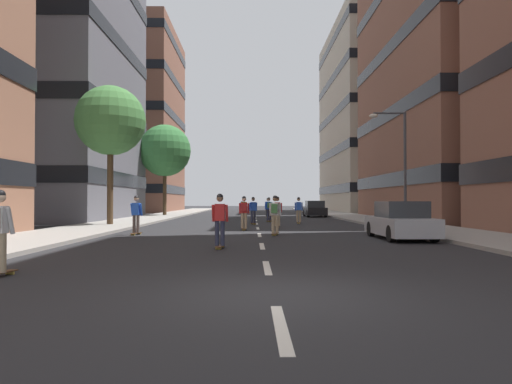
{
  "coord_description": "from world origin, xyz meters",
  "views": [
    {
      "loc": [
        -0.36,
        -7.71,
        1.56
      ],
      "look_at": [
        0.0,
        28.16,
        2.2
      ],
      "focal_mm": 32.42,
      "sensor_mm": 36.0,
      "label": 1
    }
  ],
  "objects_px": {
    "street_tree_mid": "(111,121)",
    "skater_1": "(243,205)",
    "parked_car_mid": "(400,222)",
    "street_tree_near": "(165,151)",
    "skater_6": "(244,206)",
    "skater_9": "(277,210)",
    "parked_car_near": "(315,209)",
    "skater_7": "(268,207)",
    "skater_5": "(244,211)",
    "skater_8": "(136,213)",
    "skater_10": "(253,209)",
    "skater_2": "(220,218)",
    "skater_4": "(299,209)",
    "streetlamp_right": "(399,155)",
    "skater_3": "(275,213)",
    "skater_11": "(269,208)"
  },
  "relations": [
    {
      "from": "streetlamp_right",
      "to": "skater_2",
      "type": "height_order",
      "value": "streetlamp_right"
    },
    {
      "from": "skater_10",
      "to": "skater_11",
      "type": "height_order",
      "value": "same"
    },
    {
      "from": "skater_3",
      "to": "skater_7",
      "type": "relative_size",
      "value": 1.0
    },
    {
      "from": "street_tree_mid",
      "to": "skater_7",
      "type": "bearing_deg",
      "value": 55.13
    },
    {
      "from": "street_tree_near",
      "to": "skater_7",
      "type": "bearing_deg",
      "value": -17.34
    },
    {
      "from": "skater_10",
      "to": "street_tree_mid",
      "type": "bearing_deg",
      "value": -165.96
    },
    {
      "from": "skater_7",
      "to": "skater_10",
      "type": "distance_m",
      "value": 12.21
    },
    {
      "from": "skater_9",
      "to": "parked_car_near",
      "type": "bearing_deg",
      "value": 75.38
    },
    {
      "from": "street_tree_near",
      "to": "skater_5",
      "type": "relative_size",
      "value": 4.95
    },
    {
      "from": "parked_car_mid",
      "to": "streetlamp_right",
      "type": "xyz_separation_m",
      "value": [
        2.42,
        7.7,
        3.44
      ]
    },
    {
      "from": "parked_car_near",
      "to": "street_tree_near",
      "type": "xyz_separation_m",
      "value": [
        -14.44,
        1.43,
        5.7
      ]
    },
    {
      "from": "parked_car_near",
      "to": "street_tree_mid",
      "type": "xyz_separation_m",
      "value": [
        -14.44,
        -15.96,
        5.61
      ]
    },
    {
      "from": "parked_car_mid",
      "to": "skater_5",
      "type": "xyz_separation_m",
      "value": [
        -6.37,
        5.54,
        0.32
      ]
    },
    {
      "from": "skater_9",
      "to": "skater_11",
      "type": "relative_size",
      "value": 1.0
    },
    {
      "from": "skater_8",
      "to": "skater_11",
      "type": "xyz_separation_m",
      "value": [
        6.48,
        12.57,
        0.03
      ]
    },
    {
      "from": "skater_8",
      "to": "skater_10",
      "type": "distance_m",
      "value": 10.38
    },
    {
      "from": "skater_6",
      "to": "skater_9",
      "type": "distance_m",
      "value": 15.72
    },
    {
      "from": "parked_car_mid",
      "to": "skater_9",
      "type": "relative_size",
      "value": 2.47
    },
    {
      "from": "parked_car_mid",
      "to": "parked_car_near",
      "type": "bearing_deg",
      "value": 90.0
    },
    {
      "from": "parked_car_mid",
      "to": "street_tree_near",
      "type": "xyz_separation_m",
      "value": [
        -14.44,
        26.54,
        5.7
      ]
    },
    {
      "from": "skater_10",
      "to": "skater_2",
      "type": "bearing_deg",
      "value": -94.41
    },
    {
      "from": "street_tree_near",
      "to": "streetlamp_right",
      "type": "distance_m",
      "value": 25.38
    },
    {
      "from": "parked_car_near",
      "to": "skater_4",
      "type": "distance_m",
      "value": 12.97
    },
    {
      "from": "skater_7",
      "to": "skater_3",
      "type": "bearing_deg",
      "value": -91.2
    },
    {
      "from": "skater_2",
      "to": "skater_9",
      "type": "relative_size",
      "value": 1.0
    },
    {
      "from": "parked_car_mid",
      "to": "skater_2",
      "type": "xyz_separation_m",
      "value": [
        -7.01,
        -3.53,
        0.29
      ]
    },
    {
      "from": "skater_4",
      "to": "skater_11",
      "type": "xyz_separation_m",
      "value": [
        -1.9,
        2.5,
        0.03
      ]
    },
    {
      "from": "skater_5",
      "to": "skater_8",
      "type": "bearing_deg",
      "value": -146.77
    },
    {
      "from": "parked_car_mid",
      "to": "skater_7",
      "type": "bearing_deg",
      "value": 100.84
    },
    {
      "from": "skater_2",
      "to": "skater_6",
      "type": "distance_m",
      "value": 26.96
    },
    {
      "from": "skater_4",
      "to": "skater_10",
      "type": "distance_m",
      "value": 3.27
    },
    {
      "from": "skater_3",
      "to": "skater_4",
      "type": "bearing_deg",
      "value": 78.44
    },
    {
      "from": "street_tree_mid",
      "to": "skater_10",
      "type": "height_order",
      "value": "street_tree_mid"
    },
    {
      "from": "skater_2",
      "to": "skater_4",
      "type": "relative_size",
      "value": 1.0
    },
    {
      "from": "streetlamp_right",
      "to": "skater_8",
      "type": "bearing_deg",
      "value": -158.66
    },
    {
      "from": "skater_4",
      "to": "parked_car_mid",
      "type": "bearing_deg",
      "value": -77.28
    },
    {
      "from": "street_tree_near",
      "to": "skater_3",
      "type": "xyz_separation_m",
      "value": [
        9.5,
        -24.49,
        -5.39
      ]
    },
    {
      "from": "street_tree_near",
      "to": "skater_11",
      "type": "distance_m",
      "value": 16.05
    },
    {
      "from": "parked_car_mid",
      "to": "skater_3",
      "type": "height_order",
      "value": "skater_3"
    },
    {
      "from": "skater_7",
      "to": "skater_8",
      "type": "xyz_separation_m",
      "value": [
        -6.7,
        -21.05,
        0.0
      ]
    },
    {
      "from": "skater_4",
      "to": "skater_6",
      "type": "distance_m",
      "value": 11.63
    },
    {
      "from": "street_tree_mid",
      "to": "skater_1",
      "type": "bearing_deg",
      "value": 69.8
    },
    {
      "from": "parked_car_near",
      "to": "skater_1",
      "type": "bearing_deg",
      "value": 145.95
    },
    {
      "from": "parked_car_near",
      "to": "skater_7",
      "type": "distance_m",
      "value": 4.8
    },
    {
      "from": "skater_4",
      "to": "skater_5",
      "type": "bearing_deg",
      "value": -117.25
    },
    {
      "from": "skater_5",
      "to": "skater_1",
      "type": "bearing_deg",
      "value": 91.16
    },
    {
      "from": "streetlamp_right",
      "to": "skater_11",
      "type": "xyz_separation_m",
      "value": [
        -7.13,
        7.26,
        -3.12
      ]
    },
    {
      "from": "street_tree_mid",
      "to": "skater_6",
      "type": "bearing_deg",
      "value": 61.46
    },
    {
      "from": "skater_10",
      "to": "skater_11",
      "type": "relative_size",
      "value": 1.0
    },
    {
      "from": "street_tree_mid",
      "to": "skater_5",
      "type": "height_order",
      "value": "street_tree_mid"
    }
  ]
}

